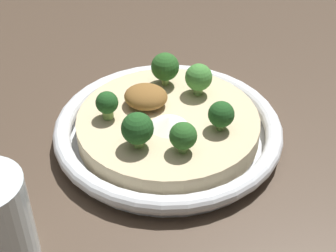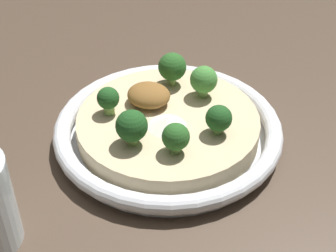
{
  "view_description": "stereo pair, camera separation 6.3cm",
  "coord_description": "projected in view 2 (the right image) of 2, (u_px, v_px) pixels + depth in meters",
  "views": [
    {
      "loc": [
        -0.12,
        0.48,
        0.41
      ],
      "look_at": [
        0.0,
        0.0,
        0.02
      ],
      "focal_mm": 55.0,
      "sensor_mm": 36.0,
      "label": 1
    },
    {
      "loc": [
        -0.18,
        0.46,
        0.41
      ],
      "look_at": [
        0.0,
        0.0,
        0.02
      ],
      "focal_mm": 55.0,
      "sensor_mm": 36.0,
      "label": 2
    }
  ],
  "objects": [
    {
      "name": "ground_plane",
      "position": [
        168.0,
        140.0,
        0.64
      ],
      "size": [
        6.0,
        6.0,
        0.0
      ],
      "primitive_type": "plane",
      "color": "#47382B"
    },
    {
      "name": "risotto_bowl",
      "position": [
        168.0,
        129.0,
        0.63
      ],
      "size": [
        0.28,
        0.28,
        0.04
      ],
      "color": "silver",
      "rests_on": "ground_plane"
    },
    {
      "name": "cheese_sprinkle",
      "position": [
        167.0,
        122.0,
        0.6
      ],
      "size": [
        0.05,
        0.05,
        0.01
      ],
      "color": "white",
      "rests_on": "risotto_bowl"
    },
    {
      "name": "crispy_onion_garnish",
      "position": [
        149.0,
        95.0,
        0.63
      ],
      "size": [
        0.05,
        0.05,
        0.02
      ],
      "color": "brown",
      "rests_on": "risotto_bowl"
    },
    {
      "name": "broccoli_right",
      "position": [
        108.0,
        99.0,
        0.61
      ],
      "size": [
        0.03,
        0.03,
        0.04
      ],
      "color": "#759E4C",
      "rests_on": "risotto_bowl"
    },
    {
      "name": "broccoli_back",
      "position": [
        176.0,
        137.0,
        0.56
      ],
      "size": [
        0.03,
        0.03,
        0.04
      ],
      "color": "#668E47",
      "rests_on": "risotto_bowl"
    },
    {
      "name": "broccoli_front_right",
      "position": [
        172.0,
        67.0,
        0.66
      ],
      "size": [
        0.04,
        0.04,
        0.04
      ],
      "color": "#84A856",
      "rests_on": "risotto_bowl"
    },
    {
      "name": "broccoli_front",
      "position": [
        204.0,
        80.0,
        0.64
      ],
      "size": [
        0.03,
        0.03,
        0.04
      ],
      "color": "#668E47",
      "rests_on": "risotto_bowl"
    },
    {
      "name": "broccoli_back_right",
      "position": [
        132.0,
        126.0,
        0.56
      ],
      "size": [
        0.04,
        0.04,
        0.04
      ],
      "color": "#759E4C",
      "rests_on": "risotto_bowl"
    },
    {
      "name": "broccoli_left",
      "position": [
        219.0,
        119.0,
        0.58
      ],
      "size": [
        0.03,
        0.03,
        0.04
      ],
      "color": "#668E47",
      "rests_on": "risotto_bowl"
    }
  ]
}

